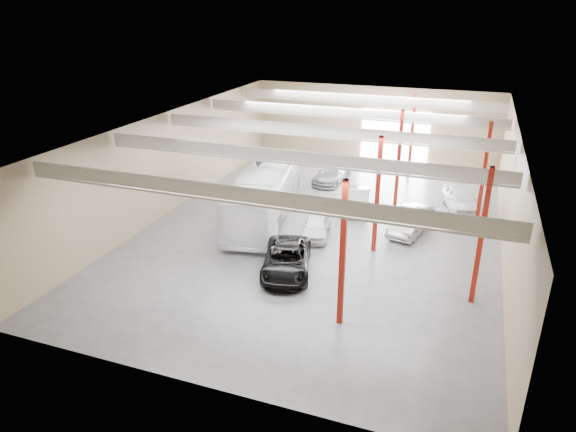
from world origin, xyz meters
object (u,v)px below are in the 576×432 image
Objects in this scene: black_sedan at (287,260)px; car_row_a at (316,225)px; car_right_far at (460,199)px; car_right_near at (411,221)px; coach_bus at (265,193)px; car_row_b at (358,200)px; car_row_c at (332,173)px.

car_row_a is (0.11, 5.20, -0.07)m from black_sedan.
car_right_far reaches higher than black_sedan.
car_right_far is at bearing 73.84° from car_right_near.
coach_bus is 6.79m from car_row_b.
black_sedan is 9.66m from car_right_near.
car_row_a is 5.42m from car_row_b.
black_sedan is 1.21× the size of car_row_b.
coach_bus is at bearing -156.78° from car_row_b.
coach_bus reaches higher than car_right_far.
black_sedan is at bearing -69.31° from coach_bus.
car_row_b is at bearing -52.83° from car_row_c.
black_sedan is 5.20m from car_row_a.
car_right_far is (8.38, 7.81, 0.11)m from car_row_a.
car_right_far is at bearing -10.43° from car_row_c.
car_row_a is at bearing -74.71° from car_row_c.
black_sedan reaches higher than car_row_a.
car_row_a is 0.80× the size of car_row_c.
car_right_near is (9.81, 0.90, -0.99)m from coach_bus.
black_sedan is (4.12, -6.91, -1.01)m from coach_bus.
black_sedan is 1.08× the size of car_row_c.
black_sedan is 15.97m from car_row_c.
car_row_c is (-1.81, 15.87, -0.03)m from black_sedan.
car_row_c is at bearing 90.00° from car_row_a.
car_right_near is at bearing 38.30° from black_sedan.
coach_bus reaches higher than car_row_a.
car_row_a is 6.16m from car_right_near.
car_row_a is 0.90× the size of car_row_b.
car_right_near reaches higher than car_row_b.
black_sedan reaches higher than car_row_b.
car_row_b is 0.95× the size of car_right_near.
car_row_b is 7.35m from car_right_far.
car_right_far is (10.30, -2.86, 0.07)m from car_row_c.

